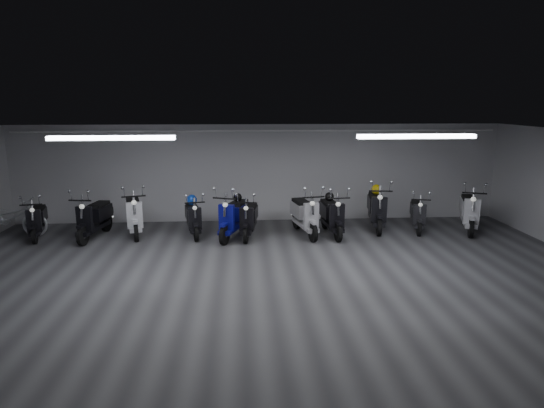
{
  "coord_description": "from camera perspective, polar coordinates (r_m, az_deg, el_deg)",
  "views": [
    {
      "loc": [
        -0.51,
        -7.95,
        3.42
      ],
      "look_at": [
        0.19,
        2.5,
        1.05
      ],
      "focal_mm": 29.9,
      "sensor_mm": 36.0,
      "label": 1
    }
  ],
  "objects": [
    {
      "name": "floor",
      "position": [
        8.67,
        -0.15,
        -10.52
      ],
      "size": [
        14.0,
        10.0,
        0.01
      ],
      "primitive_type": "cube",
      "color": "#3B3B3E",
      "rests_on": "ground"
    },
    {
      "name": "ceiling",
      "position": [
        7.99,
        -0.16,
        8.34
      ],
      "size": [
        14.0,
        10.0,
        0.01
      ],
      "primitive_type": "cube",
      "color": "slate",
      "rests_on": "ground"
    },
    {
      "name": "back_wall",
      "position": [
        13.12,
        -1.57,
        3.89
      ],
      "size": [
        14.0,
        0.01,
        2.8
      ],
      "primitive_type": "cube",
      "color": "#A9A8AB",
      "rests_on": "ground"
    },
    {
      "name": "front_wall",
      "position": [
        3.6,
        5.36,
        -21.4
      ],
      "size": [
        14.0,
        0.01,
        2.8
      ],
      "primitive_type": "cube",
      "color": "#A9A8AB",
      "rests_on": "ground"
    },
    {
      "name": "fluor_strip_left",
      "position": [
        9.31,
        -19.53,
        7.84
      ],
      "size": [
        2.4,
        0.18,
        0.08
      ],
      "primitive_type": "cube",
      "color": "white",
      "rests_on": "ceiling"
    },
    {
      "name": "fluor_strip_right",
      "position": [
        9.63,
        17.72,
        8.11
      ],
      "size": [
        2.4,
        0.18,
        0.08
      ],
      "primitive_type": "cube",
      "color": "white",
      "rests_on": "ceiling"
    },
    {
      "name": "conduit",
      "position": [
        12.9,
        -1.59,
        9.2
      ],
      "size": [
        13.6,
        0.05,
        0.05
      ],
      "primitive_type": "cylinder",
      "rotation": [
        0.0,
        1.57,
        0.0
      ],
      "color": "white",
      "rests_on": "back_wall"
    },
    {
      "name": "scooter_0",
      "position": [
        12.98,
        -27.51,
        -1.2
      ],
      "size": [
        0.92,
        1.73,
        1.23
      ],
      "primitive_type": null,
      "rotation": [
        0.0,
        0.0,
        0.24
      ],
      "color": "black",
      "rests_on": "floor"
    },
    {
      "name": "scooter_1",
      "position": [
        12.34,
        -21.54,
        -0.92
      ],
      "size": [
        0.93,
        1.94,
        1.39
      ],
      "primitive_type": null,
      "rotation": [
        0.0,
        0.0,
        -0.17
      ],
      "color": "black",
      "rests_on": "floor"
    },
    {
      "name": "scooter_2",
      "position": [
        12.31,
        -17.04,
        -0.51
      ],
      "size": [
        1.13,
        2.02,
        1.43
      ],
      "primitive_type": null,
      "rotation": [
        0.0,
        0.0,
        0.27
      ],
      "color": "#BBBCBF",
      "rests_on": "floor"
    },
    {
      "name": "scooter_3",
      "position": [
        11.91,
        -9.92,
        -1.06
      ],
      "size": [
        0.88,
        1.73,
        1.23
      ],
      "primitive_type": null,
      "rotation": [
        0.0,
        0.0,
        0.21
      ],
      "color": "black",
      "rests_on": "floor"
    },
    {
      "name": "scooter_4",
      "position": [
        11.57,
        -4.82,
        -0.81
      ],
      "size": [
        1.28,
        2.02,
        1.43
      ],
      "primitive_type": null,
      "rotation": [
        0.0,
        0.0,
        -0.37
      ],
      "color": "navy",
      "rests_on": "floor"
    },
    {
      "name": "scooter_5",
      "position": [
        11.62,
        -2.93,
        -1.12
      ],
      "size": [
        0.83,
        1.78,
        1.28
      ],
      "primitive_type": null,
      "rotation": [
        0.0,
        0.0,
        -0.16
      ],
      "color": "black",
      "rests_on": "floor"
    },
    {
      "name": "scooter_6",
      "position": [
        11.78,
        4.15,
        -0.6
      ],
      "size": [
        1.0,
        1.98,
        1.41
      ],
      "primitive_type": null,
      "rotation": [
        0.0,
        0.0,
        0.2
      ],
      "color": "#AFAEB2",
      "rests_on": "floor"
    },
    {
      "name": "scooter_7",
      "position": [
        11.86,
        7.54,
        -0.67
      ],
      "size": [
        0.77,
        1.89,
        1.38
      ],
      "primitive_type": null,
      "rotation": [
        0.0,
        0.0,
        0.08
      ],
      "color": "black",
      "rests_on": "floor"
    },
    {
      "name": "scooter_8",
      "position": [
        12.61,
        13.07,
        0.14
      ],
      "size": [
        0.99,
        2.06,
        1.47
      ],
      "primitive_type": null,
      "rotation": [
        0.0,
        0.0,
        -0.17
      ],
      "color": "black",
      "rests_on": "floor"
    },
    {
      "name": "scooter_9",
      "position": [
        12.79,
        17.89,
        -0.61
      ],
      "size": [
        0.95,
        1.7,
        1.2
      ],
      "primitive_type": null,
      "rotation": [
        0.0,
        0.0,
        -0.27
      ],
      "color": "black",
      "rests_on": "floor"
    },
    {
      "name": "bicycle",
      "position": [
        13.45,
        -30.18,
        -1.08
      ],
      "size": [
        1.89,
        0.7,
        1.21
      ],
      "primitive_type": "imported",
      "rotation": [
        0.0,
        0.0,
        1.55
      ],
      "color": "silver",
      "rests_on": "floor"
    },
    {
      "name": "scooter_10",
      "position": [
        13.22,
        23.64,
        -0.1
      ],
      "size": [
        1.29,
        2.05,
        1.45
      ],
      "primitive_type": null,
      "rotation": [
        0.0,
        0.0,
        -0.36
      ],
      "color": "#B7B7BB",
      "rests_on": "floor"
    },
    {
      "name": "helmet_0",
      "position": [
        12.04,
        7.25,
        0.92
      ],
      "size": [
        0.24,
        0.24,
        0.24
      ],
      "primitive_type": "sphere",
      "color": "black",
      "rests_on": "scooter_7"
    },
    {
      "name": "helmet_1",
      "position": [
        12.81,
        13.0,
        1.79
      ],
      "size": [
        0.29,
        0.29,
        0.29
      ],
      "primitive_type": "sphere",
      "color": "gold",
      "rests_on": "scooter_8"
    },
    {
      "name": "helmet_2",
      "position": [
        11.75,
        -4.36,
        0.83
      ],
      "size": [
        0.23,
        0.23,
        0.23
      ],
      "primitive_type": "sphere",
      "color": "black",
      "rests_on": "scooter_4"
    },
    {
      "name": "helmet_3",
      "position": [
        12.07,
        -10.09,
        0.51
      ],
      "size": [
        0.28,
        0.28,
        0.28
      ],
      "primitive_type": "sphere",
      "color": "#0E36A0",
      "rests_on": "scooter_3"
    }
  ]
}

